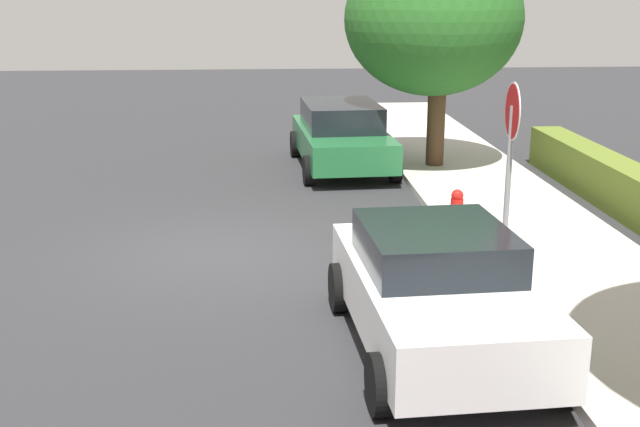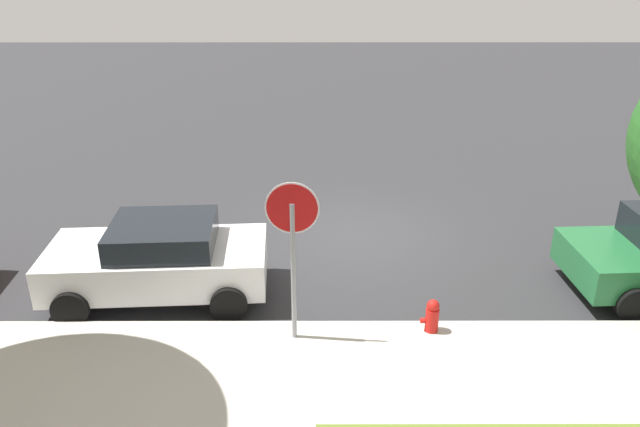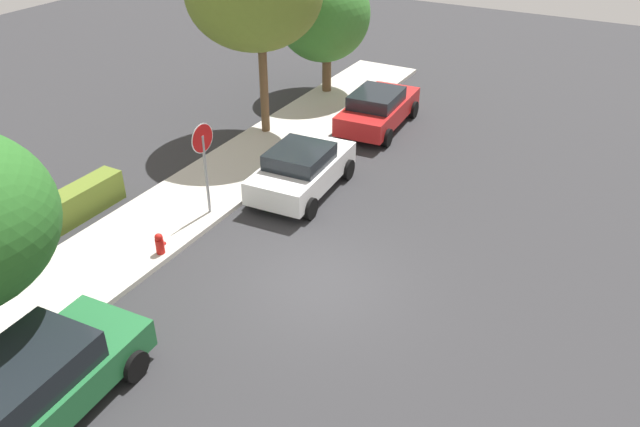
{
  "view_description": "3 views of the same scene",
  "coord_description": "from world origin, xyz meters",
  "px_view_note": "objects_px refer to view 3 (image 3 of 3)",
  "views": [
    {
      "loc": [
        12.19,
        0.72,
        4.07
      ],
      "look_at": [
        1.5,
        1.48,
        1.05
      ],
      "focal_mm": 45.0,
      "sensor_mm": 36.0,
      "label": 1
    },
    {
      "loc": [
        0.82,
        12.72,
        5.99
      ],
      "look_at": [
        0.8,
        0.69,
        0.79
      ],
      "focal_mm": 35.0,
      "sensor_mm": 36.0,
      "label": 2
    },
    {
      "loc": [
        -10.54,
        -5.85,
        9.21
      ],
      "look_at": [
        1.21,
        0.64,
        1.12
      ],
      "focal_mm": 35.0,
      "sensor_mm": 36.0,
      "label": 3
    }
  ],
  "objects_px": {
    "parked_car_white": "(302,169)",
    "fire_hydrant": "(160,246)",
    "parked_car_green": "(32,387)",
    "street_tree_mid_block": "(323,14)",
    "stop_sign": "(204,154)",
    "parked_car_red": "(378,108)"
  },
  "relations": [
    {
      "from": "parked_car_white",
      "to": "fire_hydrant",
      "type": "height_order",
      "value": "parked_car_white"
    },
    {
      "from": "parked_car_green",
      "to": "street_tree_mid_block",
      "type": "xyz_separation_m",
      "value": [
        17.6,
        3.68,
        2.48
      ]
    },
    {
      "from": "parked_car_green",
      "to": "street_tree_mid_block",
      "type": "height_order",
      "value": "street_tree_mid_block"
    },
    {
      "from": "stop_sign",
      "to": "parked_car_white",
      "type": "relative_size",
      "value": 0.7
    },
    {
      "from": "parked_car_green",
      "to": "parked_car_white",
      "type": "bearing_deg",
      "value": 0.79
    },
    {
      "from": "fire_hydrant",
      "to": "street_tree_mid_block",
      "type": "bearing_deg",
      "value": 9.73
    },
    {
      "from": "street_tree_mid_block",
      "to": "parked_car_white",
      "type": "bearing_deg",
      "value": -155.55
    },
    {
      "from": "parked_car_white",
      "to": "parked_car_red",
      "type": "distance_m",
      "value": 5.57
    },
    {
      "from": "stop_sign",
      "to": "parked_car_white",
      "type": "xyz_separation_m",
      "value": [
        2.51,
        -1.56,
        -1.2
      ]
    },
    {
      "from": "street_tree_mid_block",
      "to": "fire_hydrant",
      "type": "distance_m",
      "value": 13.06
    },
    {
      "from": "street_tree_mid_block",
      "to": "stop_sign",
      "type": "bearing_deg",
      "value": -169.08
    },
    {
      "from": "parked_car_red",
      "to": "street_tree_mid_block",
      "type": "height_order",
      "value": "street_tree_mid_block"
    },
    {
      "from": "stop_sign",
      "to": "fire_hydrant",
      "type": "bearing_deg",
      "value": -175.8
    },
    {
      "from": "stop_sign",
      "to": "parked_car_red",
      "type": "height_order",
      "value": "stop_sign"
    },
    {
      "from": "parked_car_green",
      "to": "street_tree_mid_block",
      "type": "relative_size",
      "value": 0.88
    },
    {
      "from": "stop_sign",
      "to": "parked_car_red",
      "type": "xyz_separation_m",
      "value": [
        8.08,
        -1.52,
        -1.2
      ]
    },
    {
      "from": "parked_car_red",
      "to": "street_tree_mid_block",
      "type": "xyz_separation_m",
      "value": [
        2.22,
        3.51,
        2.51
      ]
    },
    {
      "from": "parked_car_red",
      "to": "stop_sign",
      "type": "bearing_deg",
      "value": 169.35
    },
    {
      "from": "parked_car_white",
      "to": "street_tree_mid_block",
      "type": "bearing_deg",
      "value": 24.45
    },
    {
      "from": "parked_car_white",
      "to": "parked_car_green",
      "type": "xyz_separation_m",
      "value": [
        -9.8,
        -0.14,
        0.03
      ]
    },
    {
      "from": "parked_car_green",
      "to": "street_tree_mid_block",
      "type": "bearing_deg",
      "value": 11.81
    },
    {
      "from": "parked_car_red",
      "to": "street_tree_mid_block",
      "type": "relative_size",
      "value": 0.85
    }
  ]
}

